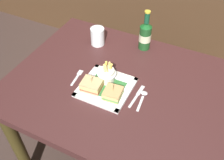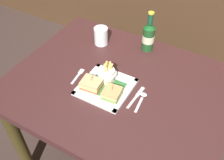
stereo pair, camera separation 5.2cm
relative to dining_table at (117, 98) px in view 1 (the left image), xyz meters
name	(u,v)px [view 1 (the left image)]	position (x,y,z in m)	size (l,w,h in m)	color
ground_plane	(116,157)	(0.00, 0.00, -0.65)	(6.00, 6.00, 0.00)	#3D2D28
dining_table	(117,98)	(0.00, 0.00, 0.00)	(1.12, 0.88, 0.77)	#3F1F1F
square_plate	(106,87)	(-0.04, -0.06, 0.12)	(0.25, 0.25, 0.02)	white
sandwich_half_left	(92,85)	(-0.10, -0.10, 0.15)	(0.11, 0.09, 0.08)	tan
sandwich_half_right	(113,93)	(0.02, -0.10, 0.15)	(0.09, 0.10, 0.08)	tan
fries_cup	(107,73)	(-0.05, -0.02, 0.18)	(0.10, 0.10, 0.12)	silver
beer_bottle	(145,35)	(0.01, 0.34, 0.21)	(0.07, 0.07, 0.24)	#1C4A21
water_glass	(98,37)	(-0.25, 0.25, 0.16)	(0.08, 0.08, 0.11)	silver
fork	(77,77)	(-0.21, -0.05, 0.12)	(0.03, 0.12, 0.00)	silver
knife	(137,95)	(0.12, -0.04, 0.12)	(0.02, 0.16, 0.00)	silver
spoon	(143,96)	(0.15, -0.03, 0.12)	(0.03, 0.13, 0.01)	silver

